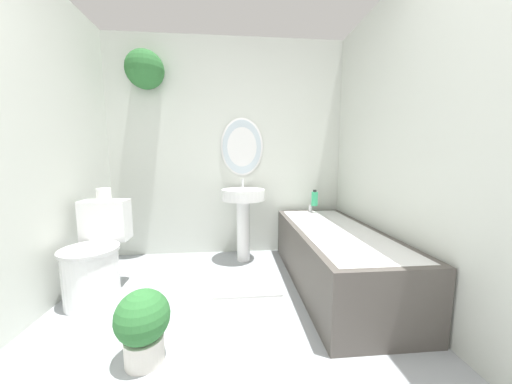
{
  "coord_description": "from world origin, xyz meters",
  "views": [
    {
      "loc": [
        0.05,
        -0.45,
        1.09
      ],
      "look_at": [
        0.23,
        1.54,
        0.83
      ],
      "focal_mm": 18.0,
      "sensor_mm": 36.0,
      "label": 1
    }
  ],
  "objects_px": {
    "toilet": "(95,260)",
    "potted_plant": "(143,323)",
    "toilet_paper_roll": "(104,194)",
    "shampoo_bottle": "(315,198)",
    "bathtub": "(335,255)",
    "pedestal_sink": "(243,207)"
  },
  "relations": [
    {
      "from": "toilet",
      "to": "potted_plant",
      "type": "height_order",
      "value": "toilet"
    },
    {
      "from": "toilet",
      "to": "toilet_paper_roll",
      "type": "relative_size",
      "value": 6.8
    },
    {
      "from": "toilet",
      "to": "shampoo_bottle",
      "type": "xyz_separation_m",
      "value": [
        1.98,
        0.73,
        0.34
      ]
    },
    {
      "from": "bathtub",
      "to": "shampoo_bottle",
      "type": "height_order",
      "value": "shampoo_bottle"
    },
    {
      "from": "toilet",
      "to": "pedestal_sink",
      "type": "height_order",
      "value": "pedestal_sink"
    },
    {
      "from": "potted_plant",
      "to": "toilet_paper_roll",
      "type": "relative_size",
      "value": 3.66
    },
    {
      "from": "pedestal_sink",
      "to": "toilet_paper_roll",
      "type": "bearing_deg",
      "value": -159.19
    },
    {
      "from": "pedestal_sink",
      "to": "shampoo_bottle",
      "type": "xyz_separation_m",
      "value": [
        0.8,
        0.08,
        0.07
      ]
    },
    {
      "from": "pedestal_sink",
      "to": "bathtub",
      "type": "bearing_deg",
      "value": -38.56
    },
    {
      "from": "toilet",
      "to": "bathtub",
      "type": "height_order",
      "value": "toilet"
    },
    {
      "from": "toilet",
      "to": "potted_plant",
      "type": "relative_size",
      "value": 1.86
    },
    {
      "from": "shampoo_bottle",
      "to": "potted_plant",
      "type": "distance_m",
      "value": 2.05
    },
    {
      "from": "potted_plant",
      "to": "toilet_paper_roll",
      "type": "height_order",
      "value": "toilet_paper_roll"
    },
    {
      "from": "pedestal_sink",
      "to": "potted_plant",
      "type": "height_order",
      "value": "pedestal_sink"
    },
    {
      "from": "potted_plant",
      "to": "bathtub",
      "type": "bearing_deg",
      "value": 28.98
    },
    {
      "from": "toilet",
      "to": "shampoo_bottle",
      "type": "bearing_deg",
      "value": 20.29
    },
    {
      "from": "shampoo_bottle",
      "to": "potted_plant",
      "type": "height_order",
      "value": "shampoo_bottle"
    },
    {
      "from": "toilet",
      "to": "potted_plant",
      "type": "distance_m",
      "value": 0.93
    },
    {
      "from": "toilet",
      "to": "bathtub",
      "type": "xyz_separation_m",
      "value": [
        1.95,
        0.04,
        -0.05
      ]
    },
    {
      "from": "toilet",
      "to": "shampoo_bottle",
      "type": "distance_m",
      "value": 2.14
    },
    {
      "from": "bathtub",
      "to": "toilet_paper_roll",
      "type": "xyz_separation_m",
      "value": [
        -1.95,
        0.16,
        0.54
      ]
    },
    {
      "from": "bathtub",
      "to": "potted_plant",
      "type": "distance_m",
      "value": 1.55
    }
  ]
}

